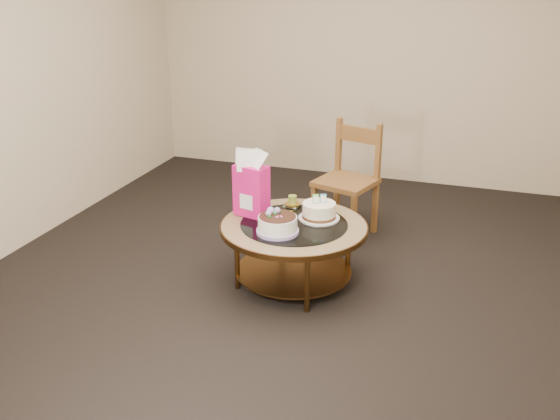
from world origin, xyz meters
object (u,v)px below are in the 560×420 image
(decorated_cake, at_px, (277,225))
(dining_chair, at_px, (348,180))
(cream_cake, at_px, (319,211))
(coffee_table, at_px, (294,234))
(gift_bag, at_px, (251,184))

(decorated_cake, bearing_deg, dining_chair, 79.48)
(cream_cake, bearing_deg, decorated_cake, -146.52)
(coffee_table, xyz_separation_m, decorated_cake, (-0.06, -0.18, 0.13))
(cream_cake, relative_size, gift_bag, 0.61)
(coffee_table, xyz_separation_m, cream_cake, (0.14, 0.14, 0.14))
(dining_chair, bearing_deg, coffee_table, -82.31)
(decorated_cake, bearing_deg, coffee_table, 71.97)
(dining_chair, bearing_deg, decorated_cake, -83.73)
(decorated_cake, bearing_deg, gift_bag, 139.08)
(coffee_table, relative_size, cream_cake, 3.53)
(cream_cake, xyz_separation_m, gift_bag, (-0.47, -0.08, 0.18))
(coffee_table, height_order, dining_chair, dining_chair)
(gift_bag, xyz_separation_m, dining_chair, (0.49, 0.93, -0.22))
(cream_cake, distance_m, gift_bag, 0.51)
(coffee_table, distance_m, cream_cake, 0.24)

